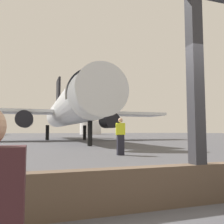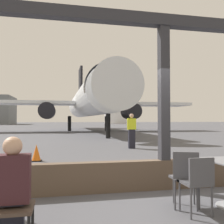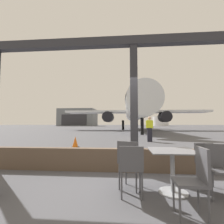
{
  "view_description": "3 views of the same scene",
  "coord_description": "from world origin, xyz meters",
  "px_view_note": "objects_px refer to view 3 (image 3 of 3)",
  "views": [
    {
      "loc": [
        -2.45,
        -3.16,
        1.11
      ],
      "look_at": [
        3.06,
        13.6,
        2.55
      ],
      "focal_mm": 38.01,
      "sensor_mm": 36.0,
      "label": 1
    },
    {
      "loc": [
        -2.17,
        -5.04,
        1.43
      ],
      "look_at": [
        2.36,
        16.72,
        2.11
      ],
      "focal_mm": 41.07,
      "sensor_mm": 36.0,
      "label": 2
    },
    {
      "loc": [
        -0.21,
        -4.48,
        1.26
      ],
      "look_at": [
        -1.36,
        8.98,
        2.2
      ],
      "focal_mm": 26.56,
      "sensor_mm": 36.0,
      "label": 3
    }
  ],
  "objects_px": {
    "traffic_cone": "(75,142)",
    "distant_hangar": "(78,118)",
    "cafe_chair_window_right": "(220,165)",
    "cafe_chair_aisle_right": "(196,176)",
    "dining_table": "(172,167)",
    "ground_crew_worker": "(150,129)",
    "cafe_chair_aisle_left": "(131,165)",
    "airplane": "(136,110)",
    "cafe_chair_window_left": "(208,161)",
    "cafe_chair_side_extra": "(129,160)",
    "fuel_storage_tank": "(161,121)"
  },
  "relations": [
    {
      "from": "airplane",
      "to": "fuel_storage_tank",
      "type": "xyz_separation_m",
      "value": [
        16.03,
        57.05,
        -1.32
      ]
    },
    {
      "from": "cafe_chair_window_left",
      "to": "cafe_chair_window_right",
      "type": "height_order",
      "value": "cafe_chair_window_right"
    },
    {
      "from": "cafe_chair_aisle_left",
      "to": "cafe_chair_window_left",
      "type": "bearing_deg",
      "value": 17.81
    },
    {
      "from": "cafe_chair_window_right",
      "to": "cafe_chair_aisle_left",
      "type": "height_order",
      "value": "cafe_chair_window_right"
    },
    {
      "from": "cafe_chair_aisle_left",
      "to": "fuel_storage_tank",
      "type": "distance_m",
      "value": 86.87
    },
    {
      "from": "ground_crew_worker",
      "to": "dining_table",
      "type": "bearing_deg",
      "value": -95.23
    },
    {
      "from": "cafe_chair_aisle_right",
      "to": "airplane",
      "type": "height_order",
      "value": "airplane"
    },
    {
      "from": "cafe_chair_aisle_left",
      "to": "cafe_chair_aisle_right",
      "type": "xyz_separation_m",
      "value": [
        0.84,
        -0.57,
        0.02
      ]
    },
    {
      "from": "traffic_cone",
      "to": "cafe_chair_aisle_right",
      "type": "bearing_deg",
      "value": -60.12
    },
    {
      "from": "dining_table",
      "to": "cafe_chair_side_extra",
      "type": "relative_size",
      "value": 0.88
    },
    {
      "from": "dining_table",
      "to": "distant_hangar",
      "type": "height_order",
      "value": "distant_hangar"
    },
    {
      "from": "cafe_chair_window_right",
      "to": "traffic_cone",
      "type": "distance_m",
      "value": 7.09
    },
    {
      "from": "cafe_chair_aisle_left",
      "to": "airplane",
      "type": "height_order",
      "value": "airplane"
    },
    {
      "from": "cafe_chair_aisle_right",
      "to": "distant_hangar",
      "type": "height_order",
      "value": "distant_hangar"
    },
    {
      "from": "cafe_chair_aisle_left",
      "to": "fuel_storage_tank",
      "type": "relative_size",
      "value": 0.11
    },
    {
      "from": "cafe_chair_window_left",
      "to": "airplane",
      "type": "bearing_deg",
      "value": 89.57
    },
    {
      "from": "cafe_chair_window_right",
      "to": "cafe_chair_aisle_right",
      "type": "bearing_deg",
      "value": -133.84
    },
    {
      "from": "cafe_chair_window_right",
      "to": "fuel_storage_tank",
      "type": "bearing_deg",
      "value": 79.2
    },
    {
      "from": "cafe_chair_aisle_left",
      "to": "traffic_cone",
      "type": "relative_size",
      "value": 1.54
    },
    {
      "from": "distant_hangar",
      "to": "dining_table",
      "type": "bearing_deg",
      "value": -72.51
    },
    {
      "from": "dining_table",
      "to": "cafe_chair_aisle_left",
      "type": "relative_size",
      "value": 0.93
    },
    {
      "from": "distant_hangar",
      "to": "fuel_storage_tank",
      "type": "xyz_separation_m",
      "value": [
        43.21,
        1.5,
        -1.98
      ]
    },
    {
      "from": "cafe_chair_window_left",
      "to": "traffic_cone",
      "type": "bearing_deg",
      "value": 129.1
    },
    {
      "from": "cafe_chair_aisle_right",
      "to": "fuel_storage_tank",
      "type": "bearing_deg",
      "value": 78.84
    },
    {
      "from": "cafe_chair_aisle_left",
      "to": "cafe_chair_side_extra",
      "type": "distance_m",
      "value": 0.33
    },
    {
      "from": "dining_table",
      "to": "cafe_chair_window_left",
      "type": "distance_m",
      "value": 0.78
    },
    {
      "from": "dining_table",
      "to": "distant_hangar",
      "type": "distance_m",
      "value": 87.4
    },
    {
      "from": "cafe_chair_window_right",
      "to": "distant_hangar",
      "type": "bearing_deg",
      "value": 107.96
    },
    {
      "from": "airplane",
      "to": "fuel_storage_tank",
      "type": "height_order",
      "value": "airplane"
    },
    {
      "from": "cafe_chair_window_right",
      "to": "cafe_chair_aisle_left",
      "type": "relative_size",
      "value": 1.02
    },
    {
      "from": "cafe_chair_window_right",
      "to": "cafe_chair_side_extra",
      "type": "distance_m",
      "value": 1.58
    },
    {
      "from": "cafe_chair_aisle_left",
      "to": "cafe_chair_aisle_right",
      "type": "relative_size",
      "value": 0.94
    },
    {
      "from": "distant_hangar",
      "to": "airplane",
      "type": "bearing_deg",
      "value": -63.93
    },
    {
      "from": "fuel_storage_tank",
      "to": "ground_crew_worker",
      "type": "bearing_deg",
      "value": -102.0
    },
    {
      "from": "cafe_chair_side_extra",
      "to": "distant_hangar",
      "type": "relative_size",
      "value": 0.05
    },
    {
      "from": "traffic_cone",
      "to": "distant_hangar",
      "type": "relative_size",
      "value": 0.03
    },
    {
      "from": "traffic_cone",
      "to": "dining_table",
      "type": "bearing_deg",
      "value": -57.23
    },
    {
      "from": "airplane",
      "to": "ground_crew_worker",
      "type": "relative_size",
      "value": 18.21
    },
    {
      "from": "airplane",
      "to": "distant_hangar",
      "type": "xyz_separation_m",
      "value": [
        -27.18,
        55.55,
        0.66
      ]
    },
    {
      "from": "cafe_chair_window_right",
      "to": "cafe_chair_side_extra",
      "type": "relative_size",
      "value": 0.96
    },
    {
      "from": "cafe_chair_aisle_left",
      "to": "cafe_chair_aisle_right",
      "type": "bearing_deg",
      "value": -34.19
    },
    {
      "from": "cafe_chair_window_left",
      "to": "cafe_chair_side_extra",
      "type": "bearing_deg",
      "value": -174.28
    },
    {
      "from": "cafe_chair_window_right",
      "to": "airplane",
      "type": "xyz_separation_m",
      "value": [
        0.16,
        27.81,
        3.22
      ]
    },
    {
      "from": "cafe_chair_aisle_right",
      "to": "ground_crew_worker",
      "type": "height_order",
      "value": "ground_crew_worker"
    },
    {
      "from": "cafe_chair_window_left",
      "to": "airplane",
      "type": "xyz_separation_m",
      "value": [
        0.21,
        27.48,
        3.23
      ]
    },
    {
      "from": "cafe_chair_window_left",
      "to": "cafe_chair_side_extra",
      "type": "height_order",
      "value": "cafe_chair_side_extra"
    },
    {
      "from": "cafe_chair_window_left",
      "to": "cafe_chair_aisle_left",
      "type": "height_order",
      "value": "cafe_chair_aisle_left"
    },
    {
      "from": "cafe_chair_window_right",
      "to": "traffic_cone",
      "type": "height_order",
      "value": "cafe_chair_window_right"
    },
    {
      "from": "cafe_chair_window_left",
      "to": "cafe_chair_aisle_left",
      "type": "bearing_deg",
      "value": -162.19
    },
    {
      "from": "ground_crew_worker",
      "to": "distant_hangar",
      "type": "bearing_deg",
      "value": 109.91
    }
  ]
}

